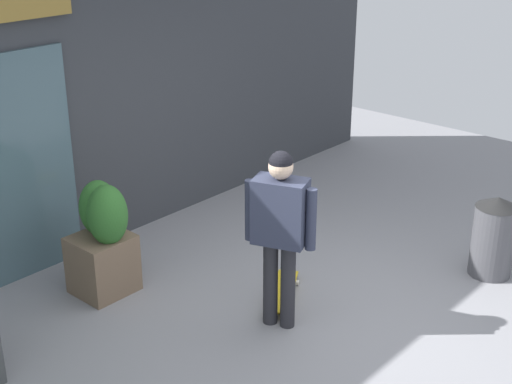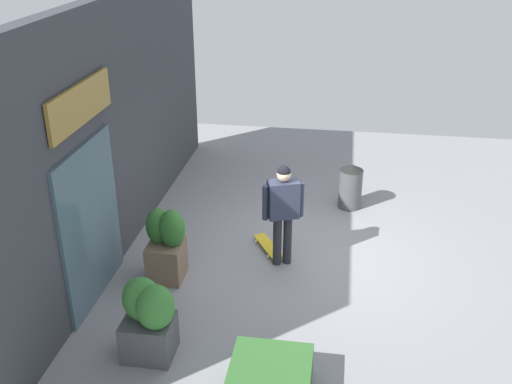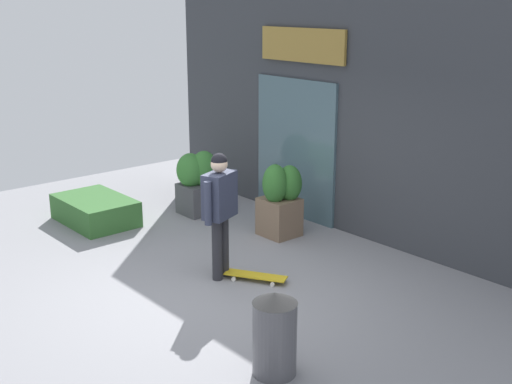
% 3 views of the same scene
% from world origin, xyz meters
% --- Properties ---
extents(ground_plane, '(12.00, 12.00, 0.00)m').
position_xyz_m(ground_plane, '(0.00, 0.00, 0.00)').
color(ground_plane, gray).
extents(building_facade, '(8.86, 0.31, 3.86)m').
position_xyz_m(building_facade, '(-0.05, 2.94, 1.91)').
color(building_facade, '#383A3F').
rests_on(building_facade, ground_plane).
extents(skateboarder, '(0.40, 0.59, 1.62)m').
position_xyz_m(skateboarder, '(-0.27, 0.34, 0.99)').
color(skateboarder, '#28282D').
rests_on(skateboarder, ground_plane).
extents(skateboard, '(0.79, 0.57, 0.08)m').
position_xyz_m(skateboard, '(0.10, 0.60, 0.06)').
color(skateboard, gold).
rests_on(skateboard, ground_plane).
extents(planter_box_left, '(0.54, 0.59, 1.12)m').
position_xyz_m(planter_box_left, '(-0.90, 1.96, 0.56)').
color(planter_box_left, brown).
rests_on(planter_box_left, ground_plane).
extents(trash_bin, '(0.43, 0.43, 0.83)m').
position_xyz_m(trash_bin, '(1.84, -0.66, 0.42)').
color(trash_bin, '#4C4C51').
rests_on(trash_bin, ground_plane).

